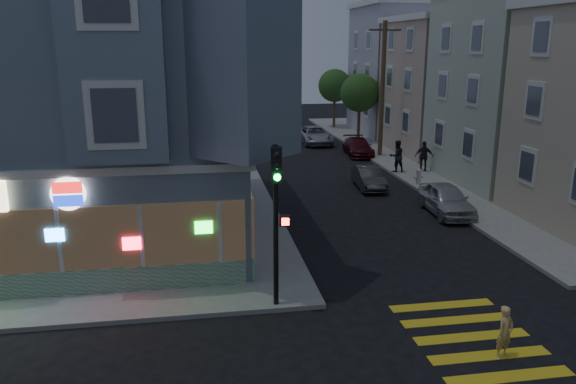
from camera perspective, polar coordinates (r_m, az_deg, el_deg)
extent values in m
plane|color=black|center=(15.01, -5.94, -15.97)|extent=(120.00, 120.00, 0.00)
cube|color=gray|center=(43.64, 23.57, 3.57)|extent=(24.00, 42.00, 0.15)
cube|color=slate|center=(24.57, -22.33, 9.03)|extent=(14.00, 14.00, 11.00)
cube|color=silver|center=(24.76, -21.96, 5.24)|extent=(14.30, 14.30, 0.25)
cube|color=#196B33|center=(19.05, -25.33, -8.61)|extent=(13.60, 0.12, 0.80)
cube|color=#382B1E|center=(18.58, -25.81, -4.63)|extent=(13.60, 0.10, 2.00)
cylinder|color=white|center=(17.70, -21.44, -0.16)|extent=(1.00, 0.12, 1.00)
cube|color=#B0C4AA|center=(35.29, 25.75, 9.71)|extent=(12.00, 8.60, 10.50)
cube|color=#C2AD96|center=(43.01, 18.78, 10.04)|extent=(12.00, 8.60, 9.00)
cube|color=#ABA6B6|center=(51.08, 14.07, 11.86)|extent=(12.00, 8.60, 10.50)
cylinder|color=#4C3826|center=(39.11, 9.57, 10.21)|extent=(0.30, 0.30, 9.00)
cube|color=#4C3826|center=(39.00, 9.82, 15.92)|extent=(2.20, 0.12, 0.12)
cylinder|color=#4C3826|center=(45.16, 7.19, 7.19)|extent=(0.24, 0.24, 3.20)
sphere|color=#204C1B|center=(44.92, 7.28, 9.97)|extent=(3.00, 3.00, 3.00)
cylinder|color=#4C3826|center=(52.82, 4.71, 8.35)|extent=(0.24, 0.24, 3.20)
sphere|color=#204C1B|center=(52.62, 4.77, 10.73)|extent=(3.00, 3.00, 3.00)
imported|color=#E1C173|center=(15.43, 21.18, -13.13)|extent=(0.59, 0.49, 1.38)
imported|color=black|center=(34.51, 10.98, 3.60)|extent=(1.02, 0.85, 1.92)
imported|color=#222128|center=(35.04, 13.65, 3.55)|extent=(1.16, 0.76, 1.83)
imported|color=#B5B8BD|center=(26.95, 15.78, -0.72)|extent=(1.91, 4.22, 1.41)
imported|color=#36383B|center=(30.90, 8.19, 1.45)|extent=(1.51, 3.70, 1.19)
imported|color=#50121C|center=(40.08, 7.14, 4.57)|extent=(2.05, 4.30, 1.21)
imported|color=#A8ACB3|center=(44.53, 2.73, 5.79)|extent=(2.33, 4.92, 1.36)
cylinder|color=black|center=(16.17, -1.26, -3.59)|extent=(0.15, 0.15, 4.81)
cube|color=black|center=(15.48, -1.19, 2.77)|extent=(0.35, 0.31, 1.01)
sphere|color=black|center=(15.26, -1.11, 3.81)|extent=(0.19, 0.19, 0.19)
sphere|color=black|center=(15.33, -1.10, 2.65)|extent=(0.19, 0.19, 0.19)
sphere|color=#19F23F|center=(15.40, -1.10, 1.49)|extent=(0.19, 0.19, 0.19)
cube|color=black|center=(15.97, -0.32, -2.92)|extent=(0.33, 0.24, 0.31)
cube|color=#FF2614|center=(15.87, -0.26, -3.04)|extent=(0.21, 0.02, 0.21)
cylinder|color=silver|center=(31.77, 13.11, 1.38)|extent=(0.27, 0.27, 0.68)
sphere|color=silver|center=(31.68, 13.15, 2.08)|extent=(0.29, 0.29, 0.29)
cylinder|color=silver|center=(31.76, 13.12, 1.48)|extent=(0.51, 0.14, 0.14)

